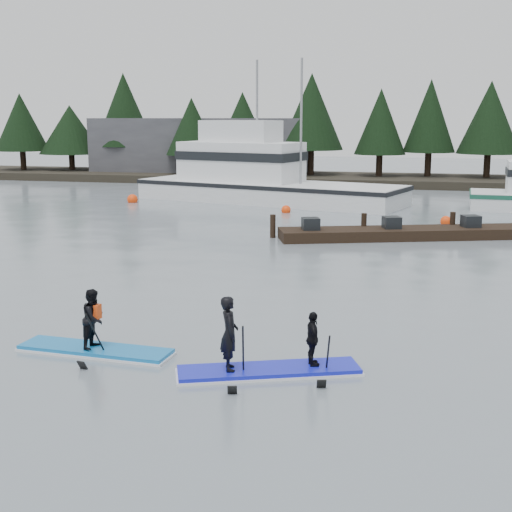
% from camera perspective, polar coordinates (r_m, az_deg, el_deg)
% --- Properties ---
extents(ground, '(160.00, 160.00, 0.00)m').
position_cam_1_polar(ground, '(15.63, -5.28, -8.09)').
color(ground, slate).
rests_on(ground, ground).
extents(far_shore, '(70.00, 8.00, 0.60)m').
position_cam_1_polar(far_shore, '(56.36, 8.77, 6.05)').
color(far_shore, '#2D281E').
rests_on(far_shore, ground).
extents(treeline, '(60.00, 4.00, 8.00)m').
position_cam_1_polar(treeline, '(56.38, 8.76, 5.75)').
color(treeline, black).
rests_on(treeline, ground).
extents(waterfront_building, '(18.00, 6.00, 5.00)m').
position_cam_1_polar(waterfront_building, '(60.99, -4.36, 8.59)').
color(waterfront_building, '#4C4C51').
rests_on(waterfront_building, ground).
extents(fishing_boat_large, '(17.13, 8.94, 9.44)m').
position_cam_1_polar(fishing_boat_large, '(43.88, 0.43, 5.31)').
color(fishing_boat_large, white).
rests_on(fishing_boat_large, ground).
extents(floating_dock, '(13.37, 6.29, 0.45)m').
position_cam_1_polar(floating_dock, '(31.57, 14.25, 1.82)').
color(floating_dock, black).
rests_on(floating_dock, ground).
extents(buoy_d, '(0.53, 0.53, 0.53)m').
position_cam_1_polar(buoy_d, '(35.73, 14.93, 2.47)').
color(buoy_d, '#FD3F0C').
rests_on(buoy_d, ground).
extents(buoy_b, '(0.52, 0.52, 0.52)m').
position_cam_1_polar(buoy_b, '(38.79, 2.41, 3.49)').
color(buoy_b, '#FD3F0C').
rests_on(buoy_b, ground).
extents(buoy_a, '(0.64, 0.64, 0.64)m').
position_cam_1_polar(buoy_a, '(44.08, -9.85, 4.25)').
color(buoy_a, '#FD3F0C').
rests_on(buoy_a, ground).
extents(paddleboard_solo, '(3.49, 1.19, 1.87)m').
position_cam_1_polar(paddleboard_solo, '(16.12, -12.79, -6.02)').
color(paddleboard_solo, '#136DB6').
rests_on(paddleboard_solo, ground).
extents(paddleboard_duo, '(3.74, 2.18, 2.14)m').
position_cam_1_polar(paddleboard_duo, '(14.48, 0.80, -7.64)').
color(paddleboard_duo, '#151DC9').
rests_on(paddleboard_duo, ground).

